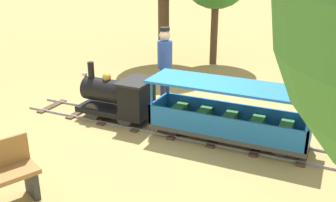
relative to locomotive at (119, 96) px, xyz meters
The scene contains 5 objects.
ground_plane 1.12m from the locomotive, 90.00° to the right, with size 60.00×60.00×0.00m, color #A38C51.
track 1.29m from the locomotive, 90.00° to the right, with size 0.76×6.40×0.04m.
locomotive is the anchor object (origin of this frame).
passenger_car 2.10m from the locomotive, 90.00° to the right, with size 0.82×2.70×0.97m.
conductor_person 1.28m from the locomotive, 20.49° to the right, with size 0.30×0.30×1.62m.
Camera 1 is at (-5.76, -2.66, 2.95)m, focal length 41.44 mm.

